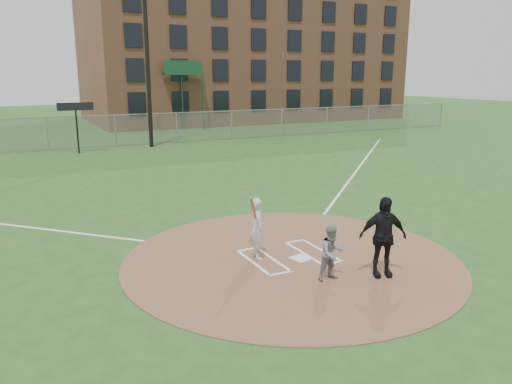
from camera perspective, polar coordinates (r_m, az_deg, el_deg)
name	(u,v)px	position (r m, az deg, el deg)	size (l,w,h in m)	color
ground	(291,259)	(12.67, 4.06, -7.62)	(140.00, 140.00, 0.00)	#25501B
dirt_circle	(291,258)	(12.67, 4.06, -7.58)	(8.40, 8.40, 0.02)	brown
home_plate	(301,258)	(12.62, 5.19, -7.56)	(0.47, 0.47, 0.03)	silver
foul_line_first	(358,169)	(24.78, 11.55, 2.59)	(0.10, 24.00, 0.01)	white
catcher	(332,253)	(11.30, 8.67, -6.89)	(0.61, 0.48, 1.26)	gray
umpire	(383,237)	(11.65, 14.28, -4.97)	(1.09, 0.45, 1.86)	black
batters_boxes	(288,256)	(12.78, 3.72, -7.30)	(2.08, 1.88, 0.01)	white
batter_at_plate	(257,228)	(12.39, 0.12, -4.14)	(0.73, 0.97, 1.78)	silver
outfield_fence	(116,131)	(32.92, -15.76, 6.76)	(56.08, 0.08, 2.03)	slate
brick_warehouse	(240,44)	(53.02, -1.84, 16.59)	(30.00, 17.17, 15.00)	#A16445
light_pole	(146,38)	(32.26, -12.42, 16.78)	(1.20, 0.30, 12.22)	black
scoreboard_sign	(76,112)	(30.66, -19.91, 8.59)	(2.00, 0.10, 2.93)	black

